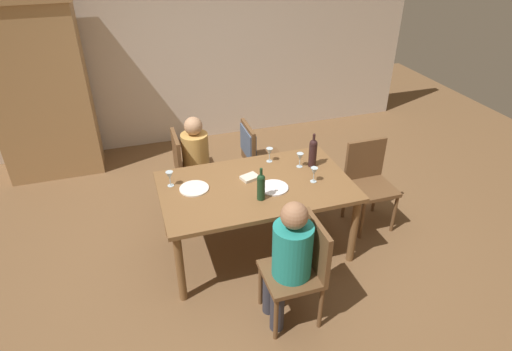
% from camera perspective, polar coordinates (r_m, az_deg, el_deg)
% --- Properties ---
extents(ground_plane, '(10.00, 10.00, 0.00)m').
position_cam_1_polar(ground_plane, '(4.44, 0.00, -9.40)').
color(ground_plane, brown).
extents(rear_room_partition, '(6.40, 0.12, 2.70)m').
position_cam_1_polar(rear_room_partition, '(6.22, -8.04, 16.64)').
color(rear_room_partition, beige).
rests_on(rear_room_partition, ground_plane).
extents(armoire_cabinet, '(1.18, 0.62, 2.18)m').
position_cam_1_polar(armoire_cabinet, '(5.85, -26.69, 10.09)').
color(armoire_cabinet, '#A87F51').
rests_on(armoire_cabinet, ground_plane).
extents(dining_table, '(1.77, 1.05, 0.75)m').
position_cam_1_polar(dining_table, '(4.04, 0.00, -2.17)').
color(dining_table, brown).
rests_on(dining_table, ground_plane).
extents(chair_near, '(0.44, 0.44, 0.92)m').
position_cam_1_polar(chair_near, '(3.48, 6.06, -11.70)').
color(chair_near, brown).
rests_on(chair_near, ground_plane).
extents(chair_far_left, '(0.44, 0.44, 0.92)m').
position_cam_1_polar(chair_far_left, '(4.77, -8.92, 1.23)').
color(chair_far_left, brown).
rests_on(chair_far_left, ground_plane).
extents(chair_right_end, '(0.44, 0.44, 0.92)m').
position_cam_1_polar(chair_right_end, '(4.66, 14.66, -0.31)').
color(chair_right_end, brown).
rests_on(chair_right_end, ground_plane).
extents(chair_far_right, '(0.46, 0.44, 0.92)m').
position_cam_1_polar(chair_far_right, '(4.89, -0.18, 3.24)').
color(chair_far_right, brown).
rests_on(chair_far_right, ground_plane).
extents(person_woman_host, '(0.36, 0.31, 1.14)m').
position_cam_1_polar(person_woman_host, '(3.36, 4.38, -10.58)').
color(person_woman_host, '#33333D').
rests_on(person_woman_host, ground_plane).
extents(person_man_bearded, '(0.33, 0.29, 1.10)m').
position_cam_1_polar(person_man_bearded, '(4.74, -7.68, 2.56)').
color(person_man_bearded, '#33333D').
rests_on(person_man_bearded, ground_plane).
extents(wine_bottle_tall_green, '(0.08, 0.08, 0.35)m').
position_cam_1_polar(wine_bottle_tall_green, '(4.25, 7.54, 3.09)').
color(wine_bottle_tall_green, black).
rests_on(wine_bottle_tall_green, dining_table).
extents(wine_bottle_dark_red, '(0.07, 0.07, 0.31)m').
position_cam_1_polar(wine_bottle_dark_red, '(3.73, 0.67, -1.38)').
color(wine_bottle_dark_red, '#19381E').
rests_on(wine_bottle_dark_red, dining_table).
extents(wine_glass_near_left, '(0.07, 0.07, 0.15)m').
position_cam_1_polar(wine_glass_near_left, '(4.00, -11.36, -0.05)').
color(wine_glass_near_left, silver).
rests_on(wine_glass_near_left, dining_table).
extents(wine_glass_centre, '(0.07, 0.07, 0.15)m').
position_cam_1_polar(wine_glass_centre, '(4.02, 7.69, 0.49)').
color(wine_glass_centre, silver).
rests_on(wine_glass_centre, dining_table).
extents(wine_glass_near_right, '(0.07, 0.07, 0.15)m').
position_cam_1_polar(wine_glass_near_right, '(4.32, 1.80, 3.11)').
color(wine_glass_near_right, silver).
rests_on(wine_glass_near_right, dining_table).
extents(wine_glass_far, '(0.07, 0.07, 0.15)m').
position_cam_1_polar(wine_glass_far, '(4.25, 5.84, 2.41)').
color(wine_glass_far, silver).
rests_on(wine_glass_far, dining_table).
extents(dinner_plate_host, '(0.27, 0.27, 0.01)m').
position_cam_1_polar(dinner_plate_host, '(3.97, -8.19, -1.71)').
color(dinner_plate_host, white).
rests_on(dinner_plate_host, dining_table).
extents(dinner_plate_guest_left, '(0.27, 0.27, 0.01)m').
position_cam_1_polar(dinner_plate_guest_left, '(3.94, 2.35, -1.62)').
color(dinner_plate_guest_left, white).
rests_on(dinner_plate_guest_left, dining_table).
extents(folded_napkin, '(0.19, 0.16, 0.03)m').
position_cam_1_polar(folded_napkin, '(4.07, -0.83, -0.26)').
color(folded_napkin, beige).
rests_on(folded_napkin, dining_table).
extents(handbag, '(0.20, 0.30, 0.22)m').
position_cam_1_polar(handbag, '(5.28, 4.74, -0.68)').
color(handbag, brown).
rests_on(handbag, ground_plane).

